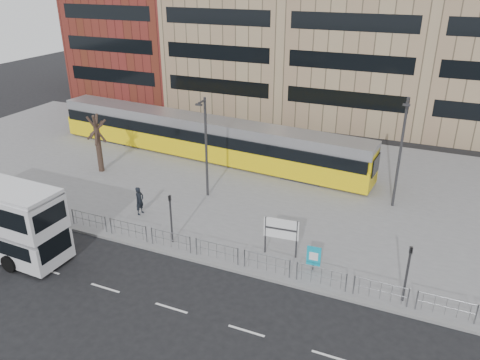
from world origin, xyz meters
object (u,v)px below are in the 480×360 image
at_px(tram, 203,137).
at_px(ad_panel, 314,256).
at_px(lamp_post_west, 206,144).
at_px(traffic_light_east, 408,267).
at_px(station_sign, 281,231).
at_px(pedestrian, 140,201).
at_px(lamp_post_east, 401,149).
at_px(traffic_light_west, 171,213).
at_px(bare_tree, 94,112).

xyz_separation_m(tram, ad_panel, (13.43, -12.91, -0.91)).
bearing_deg(lamp_post_west, traffic_light_east, -25.18).
relative_size(station_sign, lamp_post_west, 0.32).
bearing_deg(station_sign, pedestrian, 169.14).
relative_size(station_sign, traffic_light_east, 0.75).
bearing_deg(tram, ad_panel, -38.99).
bearing_deg(traffic_light_east, lamp_post_east, 87.32).
relative_size(traffic_light_east, lamp_post_east, 0.40).
bearing_deg(station_sign, traffic_light_west, -174.48).
bearing_deg(lamp_post_west, station_sign, -35.45).
relative_size(traffic_light_east, bare_tree, 0.45).
distance_m(tram, traffic_light_east, 22.78).
relative_size(traffic_light_west, bare_tree, 0.45).
relative_size(lamp_post_west, bare_tree, 1.06).
xyz_separation_m(station_sign, traffic_light_east, (6.92, -1.45, 0.36)).
height_order(station_sign, bare_tree, bare_tree).
height_order(ad_panel, traffic_light_west, traffic_light_west).
xyz_separation_m(station_sign, lamp_post_west, (-7.42, 5.29, 2.39)).
height_order(ad_panel, bare_tree, bare_tree).
height_order(tram, traffic_light_west, tram).
bearing_deg(traffic_light_west, ad_panel, -13.70).
distance_m(ad_panel, pedestrian, 12.50).
xyz_separation_m(pedestrian, lamp_post_west, (2.84, 4.29, 3.03)).
height_order(pedestrian, bare_tree, bare_tree).
relative_size(traffic_light_west, lamp_post_east, 0.40).
height_order(pedestrian, traffic_light_east, traffic_light_east).
xyz_separation_m(tram, traffic_light_east, (18.22, -13.68, 0.22)).
height_order(traffic_light_east, bare_tree, bare_tree).
height_order(traffic_light_west, lamp_post_east, lamp_post_east).
bearing_deg(ad_panel, traffic_light_east, -12.37).
bearing_deg(tram, traffic_light_east, -32.02).
distance_m(traffic_light_east, lamp_post_east, 10.76).
bearing_deg(ad_panel, lamp_post_east, 69.14).
bearing_deg(bare_tree, lamp_post_west, -3.61).
xyz_separation_m(pedestrian, bare_tree, (-7.18, 4.92, 3.99)).
bearing_deg(ad_panel, bare_tree, 158.16).
xyz_separation_m(station_sign, bare_tree, (-17.45, 5.92, 3.35)).
distance_m(station_sign, lamp_post_east, 10.64).
xyz_separation_m(traffic_light_west, lamp_post_east, (11.63, 10.16, 2.25)).
bearing_deg(pedestrian, traffic_light_east, -93.16).
height_order(lamp_post_west, lamp_post_east, lamp_post_east).
bearing_deg(tram, bare_tree, -129.38).
relative_size(lamp_post_east, bare_tree, 1.12).
distance_m(pedestrian, lamp_post_west, 5.97).
distance_m(station_sign, bare_tree, 18.73).
bearing_deg(traffic_light_east, tram, 130.93).
bearing_deg(traffic_light_east, traffic_light_west, 166.88).
relative_size(tram, traffic_light_west, 9.62).
relative_size(pedestrian, traffic_light_west, 0.63).
height_order(pedestrian, lamp_post_west, lamp_post_west).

